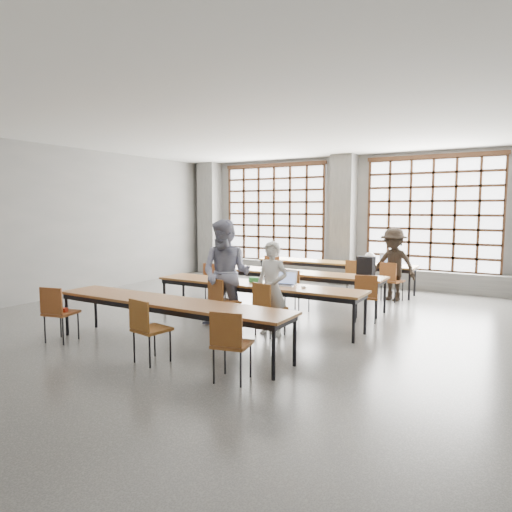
{
  "coord_description": "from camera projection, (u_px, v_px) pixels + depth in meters",
  "views": [
    {
      "loc": [
        4.31,
        -6.69,
        2.07
      ],
      "look_at": [
        0.1,
        0.4,
        1.21
      ],
      "focal_mm": 32.0,
      "sensor_mm": 36.0,
      "label": 1
    }
  ],
  "objects": [
    {
      "name": "floor",
      "position": [
        240.0,
        325.0,
        8.13
      ],
      "size": [
        11.0,
        11.0,
        0.0
      ],
      "primitive_type": "plane",
      "color": "#4D4D4A",
      "rests_on": "ground"
    },
    {
      "name": "ceiling",
      "position": [
        239.0,
        124.0,
        7.76
      ],
      "size": [
        11.0,
        11.0,
        0.0
      ],
      "primitive_type": "plane",
      "rotation": [
        3.14,
        0.0,
        0.0
      ],
      "color": "silver",
      "rests_on": "floor"
    },
    {
      "name": "wall_back",
      "position": [
        347.0,
        220.0,
        12.65
      ],
      "size": [
        10.0,
        0.0,
        10.0
      ],
      "primitive_type": "plane",
      "rotation": [
        1.57,
        0.0,
        0.0
      ],
      "color": "#61625F",
      "rests_on": "floor"
    },
    {
      "name": "wall_left",
      "position": [
        57.0,
        222.0,
        10.49
      ],
      "size": [
        0.0,
        11.0,
        11.0
      ],
      "primitive_type": "plane",
      "rotation": [
        1.57,
        0.0,
        1.57
      ],
      "color": "#61625F",
      "rests_on": "floor"
    },
    {
      "name": "column_left",
      "position": [
        210.0,
        218.0,
        14.7
      ],
      "size": [
        0.6,
        0.55,
        3.5
      ],
      "primitive_type": "cube",
      "color": "#51514F",
      "rests_on": "floor"
    },
    {
      "name": "column_mid",
      "position": [
        343.0,
        220.0,
        12.41
      ],
      "size": [
        0.6,
        0.55,
        3.5
      ],
      "primitive_type": "cube",
      "color": "#51514F",
      "rests_on": "floor"
    },
    {
      "name": "window_left",
      "position": [
        274.0,
        214.0,
        13.71
      ],
      "size": [
        3.32,
        0.12,
        3.0
      ],
      "color": "white",
      "rests_on": "wall_back"
    },
    {
      "name": "window_right",
      "position": [
        432.0,
        215.0,
        11.42
      ],
      "size": [
        3.32,
        0.12,
        3.0
      ],
      "color": "white",
      "rests_on": "wall_back"
    },
    {
      "name": "sill_ledge",
      "position": [
        343.0,
        274.0,
        12.63
      ],
      "size": [
        9.8,
        0.35,
        0.5
      ],
      "primitive_type": "cube",
      "color": "#51514F",
      "rests_on": "floor"
    },
    {
      "name": "desk_row_a",
      "position": [
        334.0,
        264.0,
        11.47
      ],
      "size": [
        4.0,
        0.7,
        0.73
      ],
      "color": "brown",
      "rests_on": "floor"
    },
    {
      "name": "desk_row_b",
      "position": [
        291.0,
        274.0,
        9.73
      ],
      "size": [
        4.0,
        0.7,
        0.73
      ],
      "color": "brown",
      "rests_on": "floor"
    },
    {
      "name": "desk_row_c",
      "position": [
        256.0,
        287.0,
        8.19
      ],
      "size": [
        4.0,
        0.7,
        0.73
      ],
      "color": "brown",
      "rests_on": "floor"
    },
    {
      "name": "desk_row_d",
      "position": [
        168.0,
        305.0,
        6.67
      ],
      "size": [
        4.0,
        0.7,
        0.73
      ],
      "color": "brown",
      "rests_on": "floor"
    },
    {
      "name": "chair_back_left",
      "position": [
        273.0,
        268.0,
        11.65
      ],
      "size": [
        0.48,
        0.48,
        0.88
      ],
      "color": "brown",
      "rests_on": "floor"
    },
    {
      "name": "chair_back_mid",
      "position": [
        356.0,
        275.0,
        10.55
      ],
      "size": [
        0.5,
        0.5,
        0.88
      ],
      "color": "brown",
      "rests_on": "floor"
    },
    {
      "name": "chair_back_right",
      "position": [
        390.0,
        277.0,
        10.15
      ],
      "size": [
        0.51,
        0.52,
        0.88
      ],
      "color": "brown",
      "rests_on": "floor"
    },
    {
      "name": "chair_mid_left",
      "position": [
        214.0,
        278.0,
        10.01
      ],
      "size": [
        0.51,
        0.51,
        0.88
      ],
      "color": "brown",
      "rests_on": "floor"
    },
    {
      "name": "chair_mid_centre",
      "position": [
        295.0,
        286.0,
        9.01
      ],
      "size": [
        0.49,
        0.49,
        0.88
      ],
      "color": "maroon",
      "rests_on": "floor"
    },
    {
      "name": "chair_mid_right",
      "position": [
        366.0,
        293.0,
        8.28
      ],
      "size": [
        0.52,
        0.52,
        0.88
      ],
      "color": "brown",
      "rests_on": "floor"
    },
    {
      "name": "chair_front_left",
      "position": [
        221.0,
        298.0,
        7.83
      ],
      "size": [
        0.52,
        0.52,
        0.88
      ],
      "color": "brown",
      "rests_on": "floor"
    },
    {
      "name": "chair_front_right",
      "position": [
        267.0,
        304.0,
        7.37
      ],
      "size": [
        0.52,
        0.52,
        0.88
      ],
      "color": "brown",
      "rests_on": "floor"
    },
    {
      "name": "chair_near_left",
      "position": [
        57.0,
        309.0,
        7.0
      ],
      "size": [
        0.5,
        0.5,
        0.88
      ],
      "color": "brown",
      "rests_on": "floor"
    },
    {
      "name": "chair_near_mid",
      "position": [
        147.0,
        324.0,
        6.05
      ],
      "size": [
        0.48,
        0.49,
        0.88
      ],
      "color": "brown",
      "rests_on": "floor"
    },
    {
      "name": "chair_near_right",
      "position": [
        230.0,
        339.0,
        5.38
      ],
      "size": [
        0.5,
        0.5,
        0.88
      ],
      "color": "brown",
      "rests_on": "floor"
    },
    {
      "name": "student_male",
      "position": [
        272.0,
        288.0,
        7.44
      ],
      "size": [
        0.56,
        0.37,
        1.54
      ],
      "primitive_type": "imported",
      "rotation": [
        0.0,
        0.0,
        -0.01
      ],
      "color": "silver",
      "rests_on": "floor"
    },
    {
      "name": "student_female",
      "position": [
        226.0,
        274.0,
        7.88
      ],
      "size": [
        1.03,
        0.87,
        1.88
      ],
      "primitive_type": "imported",
      "rotation": [
        0.0,
        0.0,
        0.19
      ],
      "color": "#181D4A",
      "rests_on": "floor"
    },
    {
      "name": "student_back",
      "position": [
        393.0,
        264.0,
        10.21
      ],
      "size": [
        1.16,
        0.81,
        1.63
      ],
      "primitive_type": "imported",
      "rotation": [
        0.0,
        0.0,
        -0.21
      ],
      "color": "black",
      "rests_on": "floor"
    },
    {
      "name": "laptop_front",
      "position": [
        286.0,
        282.0,
        7.99
      ],
      "size": [
        0.4,
        0.35,
        0.26
      ],
      "color": "#BABABF",
      "rests_on": "desk_row_c"
    },
    {
      "name": "laptop_back",
      "position": [
        388.0,
        262.0,
        10.87
      ],
      "size": [
        0.46,
        0.43,
        0.26
      ],
      "color": "#BBBBC0",
      "rests_on": "desk_row_a"
    },
    {
      "name": "mouse",
      "position": [
        304.0,
        287.0,
        7.68
      ],
      "size": [
        0.11,
        0.09,
        0.04
      ],
      "primitive_type": "ellipsoid",
      "rotation": [
        0.0,
        0.0,
        0.36
      ],
      "color": "white",
      "rests_on": "desk_row_c"
    },
    {
      "name": "green_box",
      "position": [
        256.0,
        280.0,
        8.27
      ],
      "size": [
        0.25,
        0.1,
        0.09
      ],
      "primitive_type": "cube",
      "rotation": [
        0.0,
        0.0,
        -0.02
      ],
      "color": "green",
      "rests_on": "desk_row_c"
    },
    {
      "name": "phone",
      "position": [
        262.0,
        285.0,
        8.0
      ],
      "size": [
        0.14,
        0.11,
        0.01
      ],
      "primitive_type": "cube",
      "rotation": [
        0.0,
        0.0,
        0.39
      ],
      "color": "black",
      "rests_on": "desk_row_c"
    },
    {
      "name": "paper_sheet_a",
      "position": [
        268.0,
        269.0,
        10.07
      ],
      "size": [
        0.3,
        0.21,
        0.0
      ],
      "primitive_type": "cube",
      "rotation": [
        0.0,
        0.0,
        -0.01
      ],
      "color": "white",
      "rests_on": "desk_row_b"
    },
    {
      "name": "paper_sheet_b",
      "position": [
        278.0,
        271.0,
        9.83
      ],
      "size": [
        0.36,
        0.34,
        0.0
      ],
      "primitive_type": "cube",
      "rotation": [
        0.0,
        0.0,
        -0.58
      ],
      "color": "silver",
      "rests_on": "desk_row_b"
    },
    {
      "name": "paper_sheet_c",
      "position": [
        296.0,
        272.0,
        9.67
      ],
      "size": [
        0.31,
        0.24,
        0.0
      ],
      "primitive_type": "cube",
      "rotation": [
        0.0,
        0.0,
        0.09
      ],
      "color": "white",
      "rests_on": "desk_row_b"
    },
    {
      "name": "backpack",
      "position": [
        366.0,
        267.0,
        8.93
      ],
      "size": [
        0.33,
        0.22,
        0.4
      ],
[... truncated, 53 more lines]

